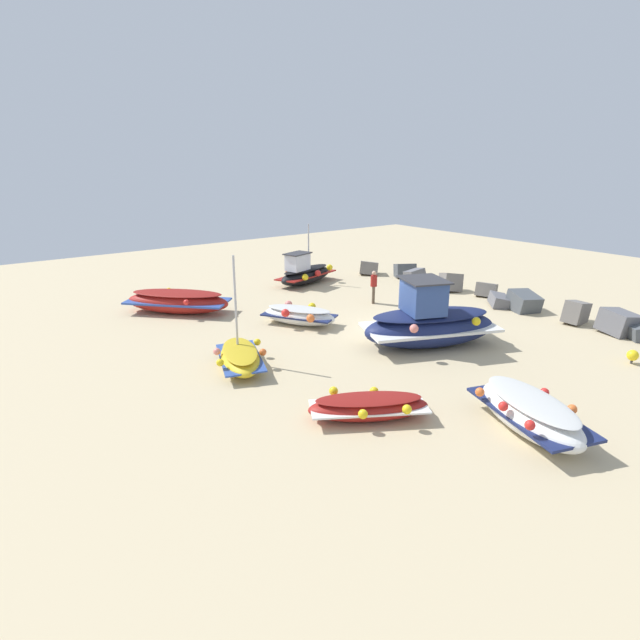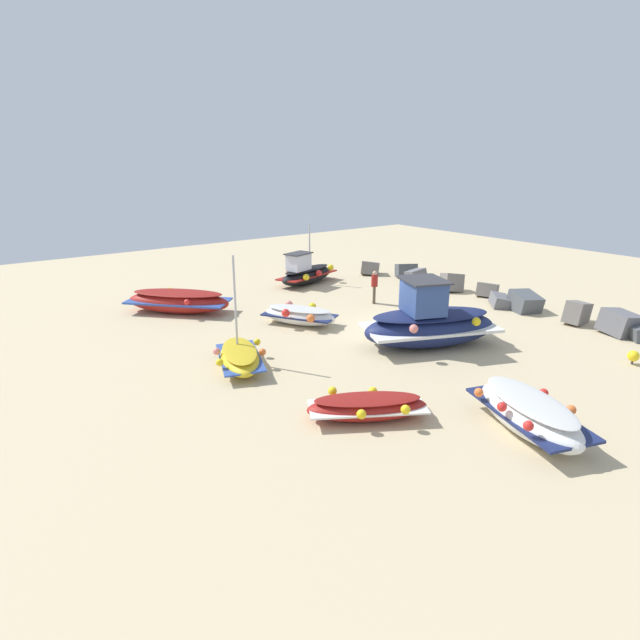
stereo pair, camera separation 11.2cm
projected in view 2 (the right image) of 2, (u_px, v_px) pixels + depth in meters
ground_plane at (395, 331)px, 21.74m from camera, size 52.00×52.00×0.00m
fishing_boat_0 at (529, 413)px, 13.68m from camera, size 4.03×2.72×0.99m
fishing_boat_1 at (178, 301)px, 24.25m from camera, size 4.74×4.59×1.03m
fishing_boat_2 at (299, 315)px, 22.54m from camera, size 3.46×2.74×0.86m
fishing_boat_3 at (429, 323)px, 19.83m from camera, size 3.96×5.68×2.66m
fishing_boat_4 at (367, 407)px, 14.40m from camera, size 2.76×3.52×0.72m
fishing_boat_5 at (306, 273)px, 29.73m from camera, size 2.57×4.34×3.43m
fishing_boat_6 at (240, 357)px, 17.92m from camera, size 3.44×2.37×3.85m
person_walking at (374, 285)px, 25.63m from camera, size 0.32×0.32×1.64m
breakwater_rocks at (507, 297)px, 25.49m from camera, size 19.79×3.08×1.25m
mooring_buoy_0 at (633, 356)px, 18.18m from camera, size 0.39×0.39×0.51m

